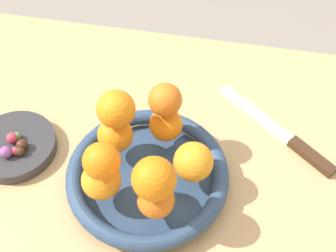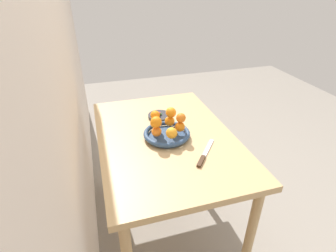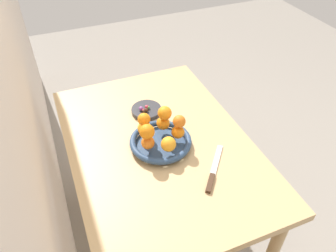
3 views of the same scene
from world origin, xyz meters
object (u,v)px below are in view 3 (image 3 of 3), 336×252
dining_table (159,156)px  candy_ball_2 (147,107)px  orange_2 (178,132)px  candy_ball_0 (148,108)px  orange_0 (148,143)px  orange_6 (165,113)px  candy_ball_5 (144,110)px  orange_5 (144,119)px  orange_1 (168,144)px  candy_ball_1 (144,111)px  orange_4 (145,128)px  candy_ball_4 (141,109)px  orange_7 (147,132)px  candy_dish (146,110)px  knife (213,172)px  orange_8 (179,121)px  candy_ball_3 (146,110)px  fruit_bowl (161,142)px  orange_3 (163,123)px

dining_table → candy_ball_2: 0.25m
orange_2 → candy_ball_0: size_ratio=3.77×
orange_0 → orange_6: orange_6 is taller
candy_ball_0 → candy_ball_5: 0.03m
orange_5 → orange_6: (0.01, -0.09, 0.00)m
dining_table → candy_ball_2: bearing=-5.9°
orange_1 → candy_ball_1: orange_1 is taller
orange_4 → orange_6: (-0.00, -0.09, 0.06)m
orange_6 → orange_5: bearing=93.2°
candy_ball_0 → candy_ball_1: candy_ball_1 is taller
candy_ball_1 → candy_ball_4: size_ratio=0.77×
orange_2 → candy_ball_2: 0.27m
dining_table → orange_7: orange_7 is taller
candy_dish → orange_1: (-0.31, 0.01, 0.06)m
candy_ball_4 → knife: candy_ball_4 is taller
candy_dish → candy_ball_2: candy_ball_2 is taller
candy_dish → candy_ball_2: (-0.00, -0.00, 0.02)m
orange_8 → knife: bearing=-163.7°
candy_ball_0 → orange_1: bearing=175.8°
candy_ball_3 → candy_ball_5: (0.01, 0.01, -0.00)m
orange_7 → candy_ball_5: (0.25, -0.07, -0.10)m
orange_7 → orange_5: bearing=-10.1°
orange_7 → candy_ball_2: (0.27, -0.09, -0.09)m
orange_2 → candy_ball_4: 0.27m
fruit_bowl → orange_2: bearing=-102.6°
candy_ball_4 → dining_table: bearing=-178.1°
orange_5 → candy_ball_1: size_ratio=3.37×
orange_3 → candy_ball_5: size_ratio=4.13×
orange_3 → candy_ball_4: size_ratio=2.79×
orange_1 → candy_ball_5: bearing=0.7°
orange_1 → knife: 0.21m
orange_1 → orange_7: orange_7 is taller
orange_5 → orange_7: size_ratio=0.87×
candy_ball_4 → candy_ball_2: bearing=-85.2°
candy_dish → candy_ball_3: candy_ball_3 is taller
orange_8 → orange_6: bearing=28.7°
orange_0 → orange_3: bearing=-48.9°
orange_5 → candy_ball_2: (0.19, -0.08, -0.09)m
orange_7 → orange_8: size_ratio=1.15×
candy_ball_5 → candy_ball_0: bearing=-69.2°
candy_ball_2 → knife: size_ratio=0.09×
orange_4 → candy_ball_0: bearing=-23.9°
orange_0 → orange_6: size_ratio=0.92×
orange_2 → orange_5: orange_5 is taller
candy_ball_3 → orange_1: bearing=178.9°
orange_6 → orange_8: 0.08m
orange_5 → knife: (-0.27, -0.19, -0.12)m
knife → candy_dish: bearing=14.3°
orange_4 → orange_8: size_ratio=1.12×
orange_0 → orange_3: 0.13m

